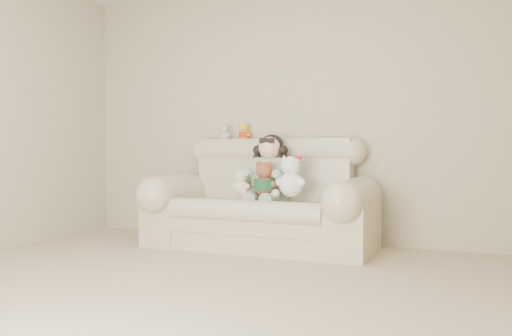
{
  "coord_description": "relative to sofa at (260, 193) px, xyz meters",
  "views": [
    {
      "loc": [
        1.77,
        -2.6,
        0.92
      ],
      "look_at": [
        -0.09,
        1.9,
        0.75
      ],
      "focal_mm": 37.41,
      "sensor_mm": 36.0,
      "label": 1
    }
  ],
  "objects": [
    {
      "name": "floor",
      "position": [
        0.09,
        -2.0,
        -0.52
      ],
      "size": [
        5.0,
        5.0,
        0.0
      ],
      "primitive_type": "plane",
      "color": "tan",
      "rests_on": "ground"
    },
    {
      "name": "wall_back",
      "position": [
        0.09,
        0.5,
        0.78
      ],
      "size": [
        4.5,
        0.0,
        4.5
      ],
      "primitive_type": "plane",
      "rotation": [
        1.57,
        0.0,
        0.0
      ],
      "color": "#B5AB90",
      "rests_on": "ground"
    },
    {
      "name": "sofa",
      "position": [
        0.0,
        0.0,
        0.0
      ],
      "size": [
        2.1,
        0.95,
        1.03
      ],
      "primitive_type": null,
      "color": "beige",
      "rests_on": "floor"
    },
    {
      "name": "seated_child",
      "position": [
        0.07,
        0.08,
        0.23
      ],
      "size": [
        0.41,
        0.49,
        0.66
      ],
      "primitive_type": null,
      "rotation": [
        0.0,
        0.0,
        0.03
      ],
      "color": "#347549",
      "rests_on": "sofa"
    },
    {
      "name": "brown_teddy",
      "position": [
        0.1,
        -0.15,
        0.17
      ],
      "size": [
        0.24,
        0.19,
        0.37
      ],
      "primitive_type": null,
      "rotation": [
        0.0,
        0.0,
        -0.01
      ],
      "color": "brown",
      "rests_on": "sofa"
    },
    {
      "name": "white_cat",
      "position": [
        0.34,
        -0.11,
        0.2
      ],
      "size": [
        0.31,
        0.26,
        0.44
      ],
      "primitive_type": null,
      "rotation": [
        0.0,
        0.0,
        0.17
      ],
      "color": "white",
      "rests_on": "sofa"
    },
    {
      "name": "cream_teddy",
      "position": [
        -0.13,
        -0.14,
        0.13
      ],
      "size": [
        0.22,
        0.2,
        0.28
      ],
      "primitive_type": null,
      "rotation": [
        0.0,
        0.0,
        0.42
      ],
      "color": "silver",
      "rests_on": "sofa"
    },
    {
      "name": "yellow_mini_bear",
      "position": [
        -0.33,
        0.37,
        0.6
      ],
      "size": [
        0.15,
        0.12,
        0.21
      ],
      "primitive_type": null,
      "rotation": [
        0.0,
        0.0,
        -0.15
      ],
      "color": "yellow",
      "rests_on": "sofa"
    },
    {
      "name": "grey_mini_plush",
      "position": [
        -0.53,
        0.34,
        0.6
      ],
      "size": [
        0.16,
        0.14,
        0.2
      ],
      "primitive_type": null,
      "rotation": [
        0.0,
        0.0,
        0.37
      ],
      "color": "#B8B8BF",
      "rests_on": "sofa"
    }
  ]
}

